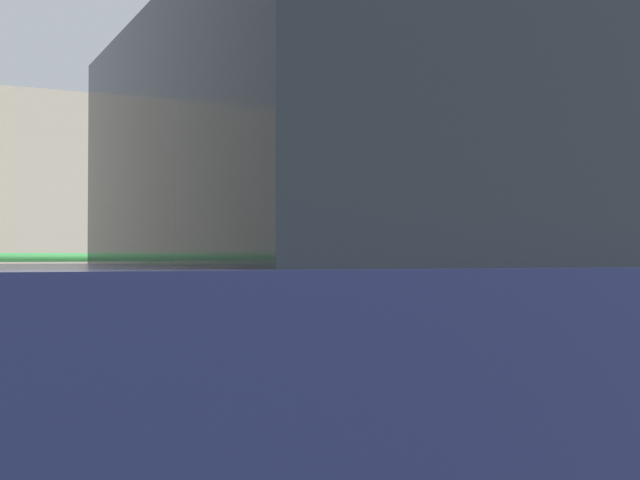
# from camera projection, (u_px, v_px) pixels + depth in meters

# --- Properties ---
(sidewalk_curb) EXTENTS (36.00, 2.64, 0.12)m
(sidewalk_curb) POSITION_uv_depth(u_px,v_px,m) (191.00, 444.00, 5.03)
(sidewalk_curb) COLOR #9E9B93
(sidewalk_curb) RESTS_ON ground
(parking_meter) EXTENTS (0.16, 0.17, 1.37)m
(parking_meter) POSITION_uv_depth(u_px,v_px,m) (247.00, 272.00, 4.32)
(parking_meter) COLOR slate
(parking_meter) RESTS_ON sidewalk_curb
(pedestrian_at_meter) EXTENTS (0.64, 0.61, 1.78)m
(pedestrian_at_meter) POSITION_uv_depth(u_px,v_px,m) (354.00, 261.00, 4.70)
(pedestrian_at_meter) COLOR slate
(pedestrian_at_meter) RESTS_ON sidewalk_curb
(parked_hatchback_navy) EXTENTS (4.02, 1.80, 1.81)m
(parked_hatchback_navy) POSITION_uv_depth(u_px,v_px,m) (551.00, 338.00, 2.64)
(parked_hatchback_navy) COLOR #141938
(parked_hatchback_navy) RESTS_ON ground
(background_railing) EXTENTS (24.06, 0.06, 1.08)m
(background_railing) POSITION_uv_depth(u_px,v_px,m) (146.00, 297.00, 5.98)
(background_railing) COLOR #2D7A38
(background_railing) RESTS_ON sidewalk_curb
(backdrop_wall) EXTENTS (32.00, 0.50, 2.77)m
(backdrop_wall) POSITION_uv_depth(u_px,v_px,m) (76.00, 236.00, 8.34)
(backdrop_wall) COLOR #ADA38E
(backdrop_wall) RESTS_ON ground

